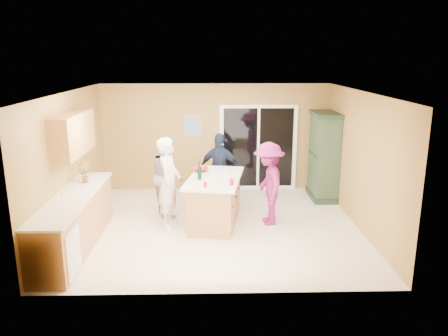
{
  "coord_description": "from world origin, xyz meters",
  "views": [
    {
      "loc": [
        -0.06,
        -8.0,
        3.25
      ],
      "look_at": [
        0.15,
        0.1,
        1.15
      ],
      "focal_mm": 35.0,
      "sensor_mm": 36.0,
      "label": 1
    }
  ],
  "objects_px": {
    "woman_white": "(169,183)",
    "woman_grey": "(167,175)",
    "kitchen_island": "(215,202)",
    "woman_magenta": "(269,184)",
    "green_hutch": "(324,157)",
    "woman_navy": "(220,170)"
  },
  "relations": [
    {
      "from": "kitchen_island",
      "to": "green_hutch",
      "type": "bearing_deg",
      "value": 40.65
    },
    {
      "from": "kitchen_island",
      "to": "woman_navy",
      "type": "relative_size",
      "value": 1.2
    },
    {
      "from": "woman_navy",
      "to": "woman_magenta",
      "type": "height_order",
      "value": "woman_magenta"
    },
    {
      "from": "kitchen_island",
      "to": "woman_navy",
      "type": "height_order",
      "value": "woman_navy"
    },
    {
      "from": "woman_grey",
      "to": "woman_magenta",
      "type": "bearing_deg",
      "value": -125.17
    },
    {
      "from": "kitchen_island",
      "to": "woman_magenta",
      "type": "distance_m",
      "value": 1.12
    },
    {
      "from": "kitchen_island",
      "to": "woman_white",
      "type": "xyz_separation_m",
      "value": [
        -0.88,
        -0.11,
        0.43
      ]
    },
    {
      "from": "woman_white",
      "to": "woman_grey",
      "type": "height_order",
      "value": "woman_white"
    },
    {
      "from": "green_hutch",
      "to": "woman_grey",
      "type": "bearing_deg",
      "value": -164.48
    },
    {
      "from": "kitchen_island",
      "to": "woman_grey",
      "type": "xyz_separation_m",
      "value": [
        -0.98,
        0.58,
        0.39
      ]
    },
    {
      "from": "green_hutch",
      "to": "woman_magenta",
      "type": "xyz_separation_m",
      "value": [
        -1.47,
        -1.57,
        -0.16
      ]
    },
    {
      "from": "kitchen_island",
      "to": "woman_magenta",
      "type": "bearing_deg",
      "value": 7.99
    },
    {
      "from": "woman_grey",
      "to": "woman_white",
      "type": "bearing_deg",
      "value": 169.56
    },
    {
      "from": "woman_grey",
      "to": "woman_navy",
      "type": "relative_size",
      "value": 1.03
    },
    {
      "from": "kitchen_island",
      "to": "green_hutch",
      "type": "height_order",
      "value": "green_hutch"
    },
    {
      "from": "green_hutch",
      "to": "woman_magenta",
      "type": "distance_m",
      "value": 2.15
    },
    {
      "from": "green_hutch",
      "to": "woman_white",
      "type": "xyz_separation_m",
      "value": [
        -3.4,
        -1.66,
        -0.1
      ]
    },
    {
      "from": "green_hutch",
      "to": "woman_navy",
      "type": "height_order",
      "value": "green_hutch"
    },
    {
      "from": "woman_white",
      "to": "woman_magenta",
      "type": "distance_m",
      "value": 1.94
    },
    {
      "from": "woman_white",
      "to": "woman_grey",
      "type": "xyz_separation_m",
      "value": [
        -0.1,
        0.69,
        -0.04
      ]
    },
    {
      "from": "kitchen_island",
      "to": "green_hutch",
      "type": "distance_m",
      "value": 3.01
    },
    {
      "from": "kitchen_island",
      "to": "woman_white",
      "type": "distance_m",
      "value": 0.98
    }
  ]
}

